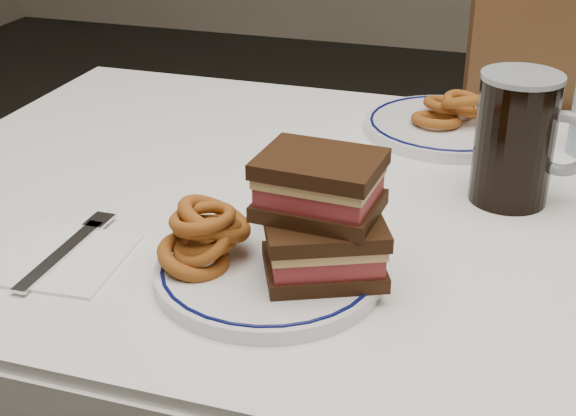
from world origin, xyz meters
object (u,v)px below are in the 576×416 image
(reuben_sandwich, at_px, (322,216))
(far_plate, at_px, (449,126))
(main_plate, at_px, (269,271))
(beer_mug, at_px, (518,138))
(chair_far, at_px, (548,200))

(reuben_sandwich, relative_size, far_plate, 0.58)
(main_plate, bearing_deg, beer_mug, 50.02)
(main_plate, bearing_deg, reuben_sandwich, 10.91)
(far_plate, bearing_deg, main_plate, -104.18)
(main_plate, distance_m, reuben_sandwich, 0.09)
(chair_far, height_order, beer_mug, chair_far)
(reuben_sandwich, xyz_separation_m, far_plate, (0.07, 0.49, -0.07))
(reuben_sandwich, bearing_deg, far_plate, 81.69)
(chair_far, bearing_deg, reuben_sandwich, -107.01)
(beer_mug, height_order, far_plate, beer_mug)
(main_plate, xyz_separation_m, beer_mug, (0.23, 0.28, 0.08))
(far_plate, bearing_deg, chair_far, 61.11)
(reuben_sandwich, relative_size, beer_mug, 0.90)
(chair_far, relative_size, main_plate, 3.81)
(chair_far, distance_m, far_plate, 0.44)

